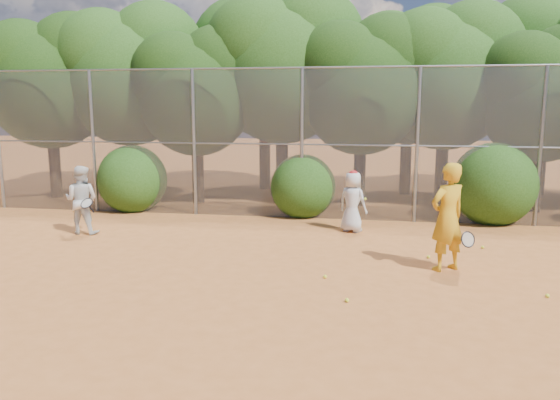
# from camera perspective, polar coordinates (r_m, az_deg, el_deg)

# --- Properties ---
(ground) EXTENTS (80.00, 80.00, 0.00)m
(ground) POSITION_cam_1_polar(r_m,az_deg,el_deg) (9.06, 3.66, -9.78)
(ground) COLOR #AC5C27
(ground) RESTS_ON ground
(fence_back) EXTENTS (20.05, 0.09, 4.03)m
(fence_back) POSITION_cam_1_polar(r_m,az_deg,el_deg) (14.55, 5.76, 5.96)
(fence_back) COLOR gray
(fence_back) RESTS_ON ground
(tree_0) EXTENTS (4.38, 3.81, 6.00)m
(tree_0) POSITION_cam_1_polar(r_m,az_deg,el_deg) (19.49, -22.83, 11.78)
(tree_0) COLOR black
(tree_0) RESTS_ON ground
(tree_1) EXTENTS (4.64, 4.03, 6.35)m
(tree_1) POSITION_cam_1_polar(r_m,az_deg,el_deg) (18.76, -15.39, 13.01)
(tree_1) COLOR black
(tree_1) RESTS_ON ground
(tree_2) EXTENTS (3.99, 3.47, 5.47)m
(tree_2) POSITION_cam_1_polar(r_m,az_deg,el_deg) (17.17, -8.59, 11.62)
(tree_2) COLOR black
(tree_2) RESTS_ON ground
(tree_3) EXTENTS (4.89, 4.26, 6.70)m
(tree_3) POSITION_cam_1_polar(r_m,az_deg,el_deg) (17.60, 0.45, 14.33)
(tree_3) COLOR black
(tree_3) RESTS_ON ground
(tree_4) EXTENTS (4.19, 3.64, 5.73)m
(tree_4) POSITION_cam_1_polar(r_m,az_deg,el_deg) (16.74, 8.75, 12.26)
(tree_4) COLOR black
(tree_4) RESTS_ON ground
(tree_5) EXTENTS (4.51, 3.92, 6.17)m
(tree_5) POSITION_cam_1_polar(r_m,az_deg,el_deg) (17.69, 17.16, 12.75)
(tree_5) COLOR black
(tree_5) RESTS_ON ground
(tree_6) EXTENTS (3.86, 3.36, 5.29)m
(tree_6) POSITION_cam_1_polar(r_m,az_deg,el_deg) (17.18, 25.90, 10.36)
(tree_6) COLOR black
(tree_6) RESTS_ON ground
(tree_9) EXTENTS (4.83, 4.20, 6.62)m
(tree_9) POSITION_cam_1_polar(r_m,az_deg,el_deg) (21.27, -15.25, 13.08)
(tree_9) COLOR black
(tree_9) RESTS_ON ground
(tree_10) EXTENTS (5.15, 4.48, 7.06)m
(tree_10) POSITION_cam_1_polar(r_m,az_deg,el_deg) (19.96, -1.43, 14.48)
(tree_10) COLOR black
(tree_10) RESTS_ON ground
(tree_11) EXTENTS (4.64, 4.03, 6.35)m
(tree_11) POSITION_cam_1_polar(r_m,az_deg,el_deg) (19.20, 13.52, 13.01)
(tree_11) COLOR black
(tree_11) RESTS_ON ground
(tree_12) EXTENTS (5.02, 4.37, 6.88)m
(tree_12) POSITION_cam_1_polar(r_m,az_deg,el_deg) (20.59, 26.39, 13.01)
(tree_12) COLOR black
(tree_12) RESTS_ON ground
(bush_0) EXTENTS (2.00, 2.00, 2.00)m
(bush_0) POSITION_cam_1_polar(r_m,az_deg,el_deg) (16.43, -15.18, 2.43)
(bush_0) COLOR #1D4210
(bush_0) RESTS_ON ground
(bush_1) EXTENTS (1.80, 1.80, 1.80)m
(bush_1) POSITION_cam_1_polar(r_m,az_deg,el_deg) (15.06, 2.41, 1.72)
(bush_1) COLOR #1D4210
(bush_1) RESTS_ON ground
(bush_2) EXTENTS (2.20, 2.20, 2.20)m
(bush_2) POSITION_cam_1_polar(r_m,az_deg,el_deg) (15.24, 21.42, 1.90)
(bush_2) COLOR #1D4210
(bush_2) RESTS_ON ground
(player_yellow) EXTENTS (0.95, 0.82, 2.02)m
(player_yellow) POSITION_cam_1_polar(r_m,az_deg,el_deg) (10.51, 17.11, -1.73)
(player_yellow) COLOR gold
(player_yellow) RESTS_ON ground
(player_teen) EXTENTS (0.85, 0.75, 1.50)m
(player_teen) POSITION_cam_1_polar(r_m,az_deg,el_deg) (13.29, 7.60, -0.14)
(player_teen) COLOR silver
(player_teen) RESTS_ON ground
(player_white) EXTENTS (0.87, 0.76, 1.63)m
(player_white) POSITION_cam_1_polar(r_m,az_deg,el_deg) (13.79, -20.04, 0.01)
(player_white) COLOR silver
(player_white) RESTS_ON ground
(ball_0) EXTENTS (0.07, 0.07, 0.07)m
(ball_0) POSITION_cam_1_polar(r_m,az_deg,el_deg) (11.42, 15.25, -5.75)
(ball_0) COLOR #CCD927
(ball_0) RESTS_ON ground
(ball_1) EXTENTS (0.07, 0.07, 0.07)m
(ball_1) POSITION_cam_1_polar(r_m,az_deg,el_deg) (8.75, 7.00, -10.35)
(ball_1) COLOR #CCD927
(ball_1) RESTS_ON ground
(ball_2) EXTENTS (0.07, 0.07, 0.07)m
(ball_2) POSITION_cam_1_polar(r_m,az_deg,el_deg) (9.85, 26.16, -8.97)
(ball_2) COLOR #CCD927
(ball_2) RESTS_ON ground
(ball_3) EXTENTS (0.07, 0.07, 0.07)m
(ball_3) POSITION_cam_1_polar(r_m,az_deg,el_deg) (9.84, 4.73, -7.97)
(ball_3) COLOR #CCD927
(ball_3) RESTS_ON ground
(ball_4) EXTENTS (0.07, 0.07, 0.07)m
(ball_4) POSITION_cam_1_polar(r_m,az_deg,el_deg) (12.53, 20.41, -4.64)
(ball_4) COLOR #CCD927
(ball_4) RESTS_ON ground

